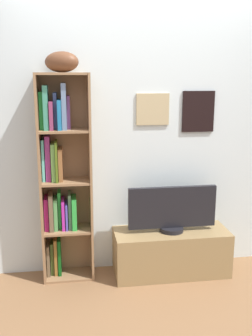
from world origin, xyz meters
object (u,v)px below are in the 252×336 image
(bookshelf, at_px, (61,178))
(television, at_px, (172,209))
(football, at_px, (62,62))
(tv_stand, at_px, (171,252))

(bookshelf, height_order, television, bookshelf)
(bookshelf, bearing_deg, football, -33.56)
(tv_stand, distance_m, television, 0.42)
(bookshelf, relative_size, football, 6.36)
(tv_stand, height_order, television, television)
(football, height_order, tv_stand, football)
(football, distance_m, television, 1.61)
(bookshelf, xyz_separation_m, television, (1.00, -0.10, -0.31))
(bookshelf, xyz_separation_m, tv_stand, (1.00, -0.10, -0.73))
(television, bearing_deg, football, 175.59)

